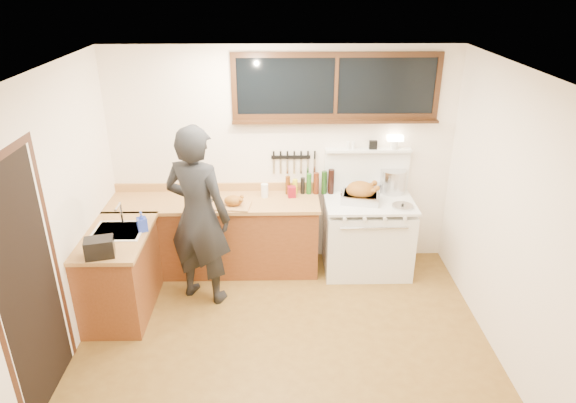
{
  "coord_description": "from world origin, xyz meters",
  "views": [
    {
      "loc": [
        -0.04,
        -3.95,
        3.32
      ],
      "look_at": [
        0.05,
        0.85,
        1.15
      ],
      "focal_mm": 32.0,
      "sensor_mm": 36.0,
      "label": 1
    }
  ],
  "objects_px": {
    "man": "(198,216)",
    "cutting_board": "(234,202)",
    "vintage_stove": "(367,234)",
    "roast_turkey": "(361,193)"
  },
  "relations": [
    {
      "from": "man",
      "to": "cutting_board",
      "type": "xyz_separation_m",
      "value": [
        0.33,
        0.41,
        -0.03
      ]
    },
    {
      "from": "cutting_board",
      "to": "man",
      "type": "bearing_deg",
      "value": -129.06
    },
    {
      "from": "man",
      "to": "cutting_board",
      "type": "relative_size",
      "value": 4.87
    },
    {
      "from": "vintage_stove",
      "to": "roast_turkey",
      "type": "height_order",
      "value": "vintage_stove"
    },
    {
      "from": "cutting_board",
      "to": "vintage_stove",
      "type": "bearing_deg",
      "value": 5.08
    },
    {
      "from": "vintage_stove",
      "to": "cutting_board",
      "type": "xyz_separation_m",
      "value": [
        -1.55,
        -0.14,
        0.49
      ]
    },
    {
      "from": "vintage_stove",
      "to": "man",
      "type": "bearing_deg",
      "value": -163.77
    },
    {
      "from": "cutting_board",
      "to": "roast_turkey",
      "type": "xyz_separation_m",
      "value": [
        1.44,
        0.12,
        0.05
      ]
    },
    {
      "from": "roast_turkey",
      "to": "vintage_stove",
      "type": "bearing_deg",
      "value": 9.9
    },
    {
      "from": "vintage_stove",
      "to": "roast_turkey",
      "type": "xyz_separation_m",
      "value": [
        -0.11,
        -0.02,
        0.53
      ]
    }
  ]
}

